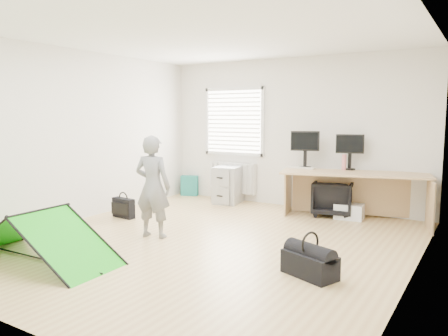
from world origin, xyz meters
The scene contains 18 objects.
ground centered at (0.00, 0.00, 0.00)m, with size 5.50×5.50×0.00m, color tan.
back_wall centered at (0.00, 2.75, 1.35)m, with size 5.00×0.02×2.70m, color silver.
window centered at (-1.20, 2.71, 1.55)m, with size 1.20×0.06×1.20m, color silver.
radiator centered at (-1.20, 2.67, 0.45)m, with size 1.00×0.12×0.60m, color silver.
desk centered at (1.30, 2.22, 0.39)m, with size 2.27×0.72×0.77m, color tan.
filing_cabinet centered at (-1.13, 2.40, 0.35)m, with size 0.45×0.60×0.70m, color #A7A8AC.
monitor_left centered at (0.40, 2.40, 1.01)m, with size 0.48×0.11×0.46m, color black.
monitor_right centered at (1.13, 2.54, 0.99)m, with size 0.45×0.10×0.43m, color black.
keyboard centered at (0.39, 2.27, 0.78)m, with size 0.46×0.16×0.02m, color beige.
thermos centered at (1.06, 2.45, 0.90)m, with size 0.07×0.07×0.26m, color #CD7273.
office_chair centered at (0.92, 2.37, 0.30)m, with size 0.63×0.65×0.59m, color black.
person centered at (-0.79, -0.18, 0.70)m, with size 0.51×0.34×1.41m, color slate.
kite centered at (-1.23, -1.62, 0.30)m, with size 1.91×0.84×0.59m, color #15B311, non-canonical shape.
storage_crate centered at (1.22, 2.29, 0.12)m, with size 0.44×0.31×0.25m, color silver.
tote_bag centered at (-2.22, 2.62, 0.21)m, with size 0.35×0.15×0.42m, color #1D7E77.
laptop_bag centered at (-1.96, 0.43, 0.16)m, with size 0.43×0.13×0.32m, color black.
white_box centered at (-1.76, -0.62, 0.04)m, with size 0.09×0.09×0.09m, color silver.
duffel_bag centered at (1.59, -0.48, 0.12)m, with size 0.57×0.29×0.25m, color black.
Camera 1 is at (3.13, -4.68, 1.67)m, focal length 35.00 mm.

